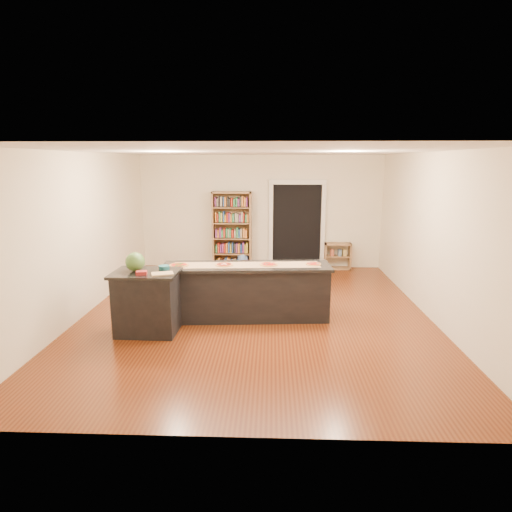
{
  "coord_description": "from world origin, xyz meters",
  "views": [
    {
      "loc": [
        0.28,
        -7.19,
        2.63
      ],
      "look_at": [
        0.0,
        0.2,
        1.0
      ],
      "focal_mm": 30.0,
      "sensor_mm": 36.0,
      "label": 1
    }
  ],
  "objects_px": {
    "waste_bin": "(243,261)",
    "watermelon": "(135,262)",
    "side_counter": "(147,302)",
    "low_shelf": "(337,256)",
    "bookshelf": "(232,231)",
    "kitchen_island": "(247,291)"
  },
  "relations": [
    {
      "from": "kitchen_island",
      "to": "bookshelf",
      "type": "bearing_deg",
      "value": 95.29
    },
    {
      "from": "low_shelf",
      "to": "waste_bin",
      "type": "distance_m",
      "value": 2.37
    },
    {
      "from": "kitchen_island",
      "to": "waste_bin",
      "type": "height_order",
      "value": "kitchen_island"
    },
    {
      "from": "side_counter",
      "to": "waste_bin",
      "type": "xyz_separation_m",
      "value": [
        1.21,
        4.17,
        -0.31
      ]
    },
    {
      "from": "side_counter",
      "to": "watermelon",
      "type": "distance_m",
      "value": 0.66
    },
    {
      "from": "low_shelf",
      "to": "watermelon",
      "type": "xyz_separation_m",
      "value": [
        -3.74,
        -4.2,
        0.81
      ]
    },
    {
      "from": "bookshelf",
      "to": "kitchen_island",
      "type": "bearing_deg",
      "value": -80.71
    },
    {
      "from": "side_counter",
      "to": "bookshelf",
      "type": "xyz_separation_m",
      "value": [
        0.94,
        4.2,
        0.46
      ]
    },
    {
      "from": "kitchen_island",
      "to": "side_counter",
      "type": "xyz_separation_m",
      "value": [
        -1.51,
        -0.72,
        0.03
      ]
    },
    {
      "from": "waste_bin",
      "to": "watermelon",
      "type": "height_order",
      "value": "watermelon"
    },
    {
      "from": "waste_bin",
      "to": "low_shelf",
      "type": "bearing_deg",
      "value": 1.59
    },
    {
      "from": "kitchen_island",
      "to": "watermelon",
      "type": "distance_m",
      "value": 1.92
    },
    {
      "from": "side_counter",
      "to": "low_shelf",
      "type": "height_order",
      "value": "side_counter"
    },
    {
      "from": "kitchen_island",
      "to": "bookshelf",
      "type": "height_order",
      "value": "bookshelf"
    },
    {
      "from": "low_shelf",
      "to": "watermelon",
      "type": "bearing_deg",
      "value": -131.66
    },
    {
      "from": "side_counter",
      "to": "waste_bin",
      "type": "height_order",
      "value": "side_counter"
    },
    {
      "from": "kitchen_island",
      "to": "watermelon",
      "type": "bearing_deg",
      "value": -161.69
    },
    {
      "from": "waste_bin",
      "to": "watermelon",
      "type": "xyz_separation_m",
      "value": [
        -1.37,
        -4.13,
        0.94
      ]
    },
    {
      "from": "bookshelf",
      "to": "waste_bin",
      "type": "relative_size",
      "value": 5.0
    },
    {
      "from": "side_counter",
      "to": "waste_bin",
      "type": "relative_size",
      "value": 2.6
    },
    {
      "from": "low_shelf",
      "to": "watermelon",
      "type": "height_order",
      "value": "watermelon"
    },
    {
      "from": "bookshelf",
      "to": "side_counter",
      "type": "bearing_deg",
      "value": -102.6
    }
  ]
}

